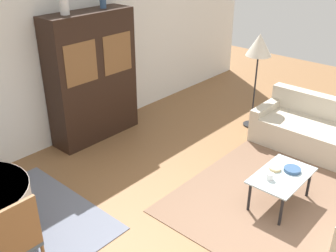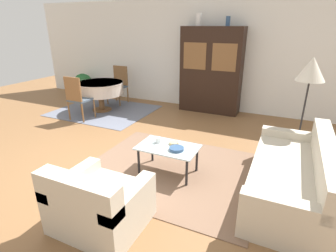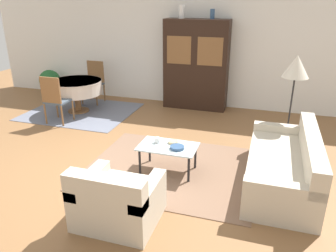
{
  "view_description": "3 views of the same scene",
  "coord_description": "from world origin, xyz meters",
  "px_view_note": "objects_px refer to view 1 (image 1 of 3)",
  "views": [
    {
      "loc": [
        -3.04,
        -1.47,
        3.11
      ],
      "look_at": [
        0.2,
        1.4,
        0.95
      ],
      "focal_mm": 42.0,
      "sensor_mm": 36.0,
      "label": 1
    },
    {
      "loc": [
        2.35,
        -2.95,
        2.08
      ],
      "look_at": [
        0.91,
        0.16,
        0.75
      ],
      "focal_mm": 28.0,
      "sensor_mm": 36.0,
      "label": 2
    },
    {
      "loc": [
        2.24,
        -4.07,
        2.51
      ],
      "look_at": [
        0.91,
        0.16,
        0.75
      ],
      "focal_mm": 35.0,
      "sensor_mm": 36.0,
      "label": 3
    }
  ],
  "objects_px": {
    "display_cabinet": "(92,77)",
    "floor_lamp": "(259,48)",
    "couch": "(323,134)",
    "vase_short": "(103,1)",
    "bowl_small": "(275,169)",
    "coffee_table": "(282,178)",
    "dining_chair_near": "(14,241)",
    "cup": "(270,177)",
    "vase_tall": "(64,4)",
    "bowl": "(292,170)"
  },
  "relations": [
    {
      "from": "cup",
      "to": "vase_short",
      "type": "xyz_separation_m",
      "value": [
        0.2,
        3.13,
        1.68
      ]
    },
    {
      "from": "bowl",
      "to": "bowl_small",
      "type": "xyz_separation_m",
      "value": [
        -0.11,
        0.17,
        -0.0
      ]
    },
    {
      "from": "couch",
      "to": "vase_short",
      "type": "distance_m",
      "value": 3.95
    },
    {
      "from": "vase_tall",
      "to": "dining_chair_near",
      "type": "bearing_deg",
      "value": -137.77
    },
    {
      "from": "couch",
      "to": "cup",
      "type": "distance_m",
      "value": 1.88
    },
    {
      "from": "couch",
      "to": "coffee_table",
      "type": "distance_m",
      "value": 1.69
    },
    {
      "from": "floor_lamp",
      "to": "display_cabinet",
      "type": "bearing_deg",
      "value": 139.34
    },
    {
      "from": "couch",
      "to": "bowl_small",
      "type": "height_order",
      "value": "couch"
    },
    {
      "from": "couch",
      "to": "display_cabinet",
      "type": "height_order",
      "value": "display_cabinet"
    },
    {
      "from": "vase_tall",
      "to": "vase_short",
      "type": "distance_m",
      "value": 0.69
    },
    {
      "from": "vase_tall",
      "to": "vase_short",
      "type": "bearing_deg",
      "value": 0.0
    },
    {
      "from": "cup",
      "to": "bowl_small",
      "type": "bearing_deg",
      "value": 12.92
    },
    {
      "from": "coffee_table",
      "to": "dining_chair_near",
      "type": "distance_m",
      "value": 3.1
    },
    {
      "from": "dining_chair_near",
      "to": "cup",
      "type": "relative_size",
      "value": 11.47
    },
    {
      "from": "vase_tall",
      "to": "floor_lamp",
      "type": "bearing_deg",
      "value": -36.08
    },
    {
      "from": "vase_short",
      "to": "cup",
      "type": "bearing_deg",
      "value": -93.57
    },
    {
      "from": "couch",
      "to": "dining_chair_near",
      "type": "distance_m",
      "value": 4.66
    },
    {
      "from": "display_cabinet",
      "to": "floor_lamp",
      "type": "bearing_deg",
      "value": -40.66
    },
    {
      "from": "dining_chair_near",
      "to": "bowl_small",
      "type": "relative_size",
      "value": 6.93
    },
    {
      "from": "vase_short",
      "to": "bowl_small",
      "type": "bearing_deg",
      "value": -89.24
    },
    {
      "from": "floor_lamp",
      "to": "bowl_small",
      "type": "bearing_deg",
      "value": -142.25
    },
    {
      "from": "floor_lamp",
      "to": "vase_tall",
      "type": "distance_m",
      "value": 3.1
    },
    {
      "from": "bowl_small",
      "to": "bowl",
      "type": "bearing_deg",
      "value": -56.74
    },
    {
      "from": "floor_lamp",
      "to": "bowl_small",
      "type": "relative_size",
      "value": 11.22
    },
    {
      "from": "display_cabinet",
      "to": "bowl_small",
      "type": "distance_m",
      "value": 3.15
    },
    {
      "from": "dining_chair_near",
      "to": "vase_tall",
      "type": "bearing_deg",
      "value": 42.23
    },
    {
      "from": "bowl",
      "to": "dining_chair_near",
      "type": "bearing_deg",
      "value": 156.57
    },
    {
      "from": "couch",
      "to": "floor_lamp",
      "type": "height_order",
      "value": "floor_lamp"
    },
    {
      "from": "floor_lamp",
      "to": "cup",
      "type": "distance_m",
      "value": 2.54
    },
    {
      "from": "display_cabinet",
      "to": "cup",
      "type": "distance_m",
      "value": 3.18
    },
    {
      "from": "cup",
      "to": "bowl_small",
      "type": "height_order",
      "value": "cup"
    },
    {
      "from": "coffee_table",
      "to": "bowl",
      "type": "bearing_deg",
      "value": -18.99
    },
    {
      "from": "floor_lamp",
      "to": "bowl_small",
      "type": "xyz_separation_m",
      "value": [
        -1.69,
        -1.31,
        -0.96
      ]
    },
    {
      "from": "floor_lamp",
      "to": "coffee_table",
      "type": "bearing_deg",
      "value": -140.53
    },
    {
      "from": "vase_short",
      "to": "coffee_table",
      "type": "bearing_deg",
      "value": -90.05
    },
    {
      "from": "cup",
      "to": "bowl",
      "type": "distance_m",
      "value": 0.37
    },
    {
      "from": "couch",
      "to": "cup",
      "type": "height_order",
      "value": "couch"
    },
    {
      "from": "coffee_table",
      "to": "bowl_small",
      "type": "distance_m",
      "value": 0.14
    },
    {
      "from": "coffee_table",
      "to": "cup",
      "type": "xyz_separation_m",
      "value": [
        -0.19,
        0.06,
        0.09
      ]
    },
    {
      "from": "cup",
      "to": "bowl",
      "type": "bearing_deg",
      "value": -18.81
    },
    {
      "from": "couch",
      "to": "floor_lamp",
      "type": "relative_size",
      "value": 1.26
    },
    {
      "from": "dining_chair_near",
      "to": "cup",
      "type": "xyz_separation_m",
      "value": [
        2.64,
        -1.18,
        -0.1
      ]
    },
    {
      "from": "floor_lamp",
      "to": "vase_short",
      "type": "height_order",
      "value": "vase_short"
    },
    {
      "from": "display_cabinet",
      "to": "floor_lamp",
      "type": "xyz_separation_m",
      "value": [
        2.05,
        -1.76,
        0.38
      ]
    },
    {
      "from": "bowl_small",
      "to": "coffee_table",
      "type": "bearing_deg",
      "value": -110.15
    },
    {
      "from": "floor_lamp",
      "to": "vase_tall",
      "type": "bearing_deg",
      "value": 143.92
    },
    {
      "from": "couch",
      "to": "display_cabinet",
      "type": "distance_m",
      "value": 3.72
    },
    {
      "from": "bowl_small",
      "to": "vase_short",
      "type": "relative_size",
      "value": 0.7
    },
    {
      "from": "dining_chair_near",
      "to": "coffee_table",
      "type": "bearing_deg",
      "value": -23.67
    },
    {
      "from": "vase_tall",
      "to": "bowl",
      "type": "bearing_deg",
      "value": -75.39
    }
  ]
}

